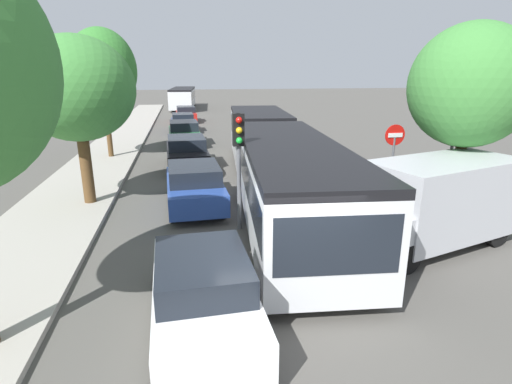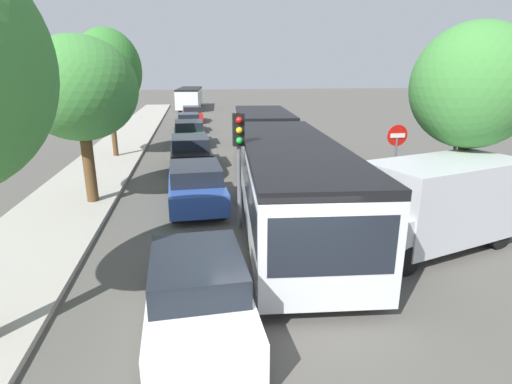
% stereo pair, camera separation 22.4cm
% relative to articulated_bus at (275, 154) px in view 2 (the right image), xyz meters
% --- Properties ---
extents(ground_plane, '(200.00, 200.00, 0.00)m').
position_rel_articulated_bus_xyz_m(ground_plane, '(-1.56, -8.22, -1.49)').
color(ground_plane, '#4F4C47').
extents(kerb_strip_left, '(3.20, 55.47, 0.14)m').
position_rel_articulated_bus_xyz_m(kerb_strip_left, '(-7.51, 14.51, -1.42)').
color(kerb_strip_left, '#9E998E').
rests_on(kerb_strip_left, ground).
extents(articulated_bus, '(4.12, 17.56, 2.58)m').
position_rel_articulated_bus_xyz_m(articulated_bus, '(0.00, 0.00, 0.00)').
color(articulated_bus, silver).
rests_on(articulated_bus, ground).
extents(city_bus_rear, '(3.37, 11.76, 2.50)m').
position_rel_articulated_bus_xyz_m(city_bus_rear, '(-3.19, 37.25, -0.05)').
color(city_bus_rear, silver).
rests_on(city_bus_rear, ground).
extents(queued_car_white, '(1.90, 4.16, 1.42)m').
position_rel_articulated_bus_xyz_m(queued_car_white, '(-3.11, -8.15, -0.77)').
color(queued_car_white, white).
rests_on(queued_car_white, ground).
extents(queued_car_blue, '(1.98, 4.35, 1.49)m').
position_rel_articulated_bus_xyz_m(queued_car_blue, '(-3.04, -1.31, -0.74)').
color(queued_car_blue, '#284799').
rests_on(queued_car_blue, ground).
extents(queued_car_black, '(2.03, 4.44, 1.52)m').
position_rel_articulated_bus_xyz_m(queued_car_black, '(-3.22, 4.62, -0.72)').
color(queued_car_black, black).
rests_on(queued_car_black, ground).
extents(queued_car_green, '(2.01, 4.40, 1.50)m').
position_rel_articulated_bus_xyz_m(queued_car_green, '(-3.30, 11.03, -0.73)').
color(queued_car_green, '#236638').
rests_on(queued_car_green, ground).
extents(queued_car_navy, '(1.86, 4.07, 1.39)m').
position_rel_articulated_bus_xyz_m(queued_car_navy, '(-3.34, 16.98, -0.79)').
color(queued_car_navy, navy).
rests_on(queued_car_navy, ground).
extents(queued_car_red, '(1.89, 4.15, 1.42)m').
position_rel_articulated_bus_xyz_m(queued_car_red, '(-3.03, 23.19, -0.77)').
color(queued_car_red, '#B21E19').
rests_on(queued_car_red, ground).
extents(white_van, '(5.35, 3.32, 2.31)m').
position_rel_articulated_bus_xyz_m(white_van, '(3.15, -5.66, -0.25)').
color(white_van, '#B7BABF').
rests_on(white_van, ground).
extents(traffic_light, '(0.32, 0.36, 3.40)m').
position_rel_articulated_bus_xyz_m(traffic_light, '(-1.81, -3.63, 1.01)').
color(traffic_light, '#56595E').
rests_on(traffic_light, ground).
extents(no_entry_sign, '(0.70, 0.08, 2.82)m').
position_rel_articulated_bus_xyz_m(no_entry_sign, '(3.61, -2.40, 0.39)').
color(no_entry_sign, '#56595E').
rests_on(no_entry_sign, ground).
extents(direction_sign_post, '(0.36, 1.38, 3.60)m').
position_rel_articulated_bus_xyz_m(direction_sign_post, '(5.15, -3.27, 1.08)').
color(direction_sign_post, '#56595E').
rests_on(direction_sign_post, ground).
extents(tree_left_mid, '(3.72, 3.72, 5.65)m').
position_rel_articulated_bus_xyz_m(tree_left_mid, '(-6.63, -0.57, 2.45)').
color(tree_left_mid, '#51381E').
rests_on(tree_left_mid, ground).
extents(tree_left_far, '(3.42, 3.42, 6.61)m').
position_rel_articulated_bus_xyz_m(tree_left_far, '(-7.21, 7.53, 2.95)').
color(tree_left_far, '#51381E').
rests_on(tree_left_far, ground).
extents(tree_right_near, '(3.43, 3.43, 5.86)m').
position_rel_articulated_bus_xyz_m(tree_right_near, '(4.82, -4.13, 2.59)').
color(tree_right_near, '#51381E').
rests_on(tree_right_near, ground).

